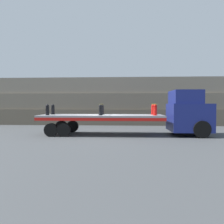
% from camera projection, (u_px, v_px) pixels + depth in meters
% --- Properties ---
extents(ground_plane, '(120.00, 120.00, 0.00)m').
position_uv_depth(ground_plane, '(101.00, 134.00, 14.91)').
color(ground_plane, '#3F4244').
extents(rock_cliff, '(60.00, 3.30, 4.74)m').
position_uv_depth(rock_cliff, '(109.00, 101.00, 22.82)').
color(rock_cliff, '#665B4C').
rests_on(rock_cliff, ground_plane).
extents(truck_cab, '(2.53, 2.72, 2.98)m').
position_uv_depth(truck_cab, '(190.00, 113.00, 14.52)').
color(truck_cab, navy).
rests_on(truck_cab, ground_plane).
extents(flatbed_trailer, '(8.30, 2.62, 1.35)m').
position_uv_depth(flatbed_trailer, '(92.00, 119.00, 14.91)').
color(flatbed_trailer, gray).
rests_on(flatbed_trailer, ground_plane).
extents(fire_hydrant_black_near_0, '(0.30, 0.46, 0.73)m').
position_uv_depth(fire_hydrant_black_near_0, '(47.00, 110.00, 14.50)').
color(fire_hydrant_black_near_0, black).
rests_on(fire_hydrant_black_near_0, flatbed_trailer).
extents(fire_hydrant_black_far_0, '(0.30, 0.46, 0.73)m').
position_uv_depth(fire_hydrant_black_far_0, '(53.00, 109.00, 15.61)').
color(fire_hydrant_black_far_0, black).
rests_on(fire_hydrant_black_far_0, flatbed_trailer).
extents(fire_hydrant_black_near_1, '(0.30, 0.46, 0.73)m').
position_uv_depth(fire_hydrant_black_near_1, '(101.00, 110.00, 14.30)').
color(fire_hydrant_black_near_1, black).
rests_on(fire_hydrant_black_near_1, flatbed_trailer).
extents(fire_hydrant_black_far_1, '(0.30, 0.46, 0.73)m').
position_uv_depth(fire_hydrant_black_far_1, '(102.00, 110.00, 15.41)').
color(fire_hydrant_black_far_1, black).
rests_on(fire_hydrant_black_far_1, flatbed_trailer).
extents(fire_hydrant_red_near_2, '(0.30, 0.46, 0.73)m').
position_uv_depth(fire_hydrant_red_near_2, '(155.00, 110.00, 14.10)').
color(fire_hydrant_red_near_2, red).
rests_on(fire_hydrant_red_near_2, flatbed_trailer).
extents(fire_hydrant_red_far_2, '(0.30, 0.46, 0.73)m').
position_uv_depth(fire_hydrant_red_far_2, '(153.00, 110.00, 15.20)').
color(fire_hydrant_red_far_2, red).
rests_on(fire_hydrant_red_far_2, flatbed_trailer).
extents(cargo_strap_rear, '(0.05, 2.72, 0.01)m').
position_uv_depth(cargo_strap_rear, '(101.00, 104.00, 14.84)').
color(cargo_strap_rear, yellow).
rests_on(cargo_strap_rear, fire_hydrant_black_near_1).
extents(cargo_strap_middle, '(0.05, 2.72, 0.01)m').
position_uv_depth(cargo_strap_middle, '(154.00, 104.00, 14.64)').
color(cargo_strap_middle, yellow).
rests_on(cargo_strap_middle, fire_hydrant_red_near_2).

